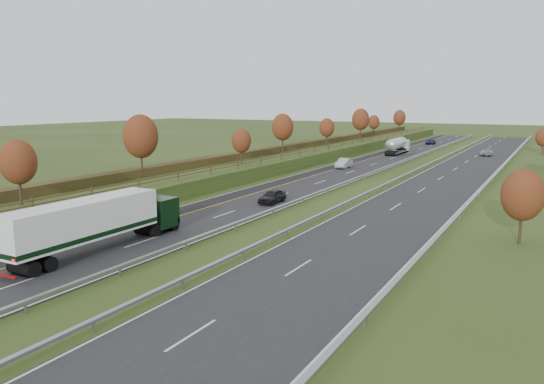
# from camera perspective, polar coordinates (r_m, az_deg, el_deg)

# --- Properties ---
(ground) EXTENTS (400.00, 400.00, 0.00)m
(ground) POSITION_cam_1_polar(r_m,az_deg,el_deg) (79.36, 11.99, 1.43)
(ground) COLOR #2D4117
(ground) RESTS_ON ground
(near_carriageway) EXTENTS (10.50, 200.00, 0.04)m
(near_carriageway) POSITION_cam_1_polar(r_m,az_deg,el_deg) (86.58, 7.87, 2.25)
(near_carriageway) COLOR black
(near_carriageway) RESTS_ON ground
(far_carriageway) EXTENTS (10.50, 200.00, 0.04)m
(far_carriageway) POSITION_cam_1_polar(r_m,az_deg,el_deg) (82.29, 18.67, 1.43)
(far_carriageway) COLOR black
(far_carriageway) RESTS_ON ground
(hard_shoulder) EXTENTS (3.00, 200.00, 0.04)m
(hard_shoulder) POSITION_cam_1_polar(r_m,az_deg,el_deg) (87.96, 5.58, 2.41)
(hard_shoulder) COLOR black
(hard_shoulder) RESTS_ON ground
(lane_markings) EXTENTS (26.75, 200.00, 0.01)m
(lane_markings) POSITION_cam_1_polar(r_m,az_deg,el_deg) (84.44, 11.90, 1.96)
(lane_markings) COLOR silver
(lane_markings) RESTS_ON near_carriageway
(embankment_left) EXTENTS (12.00, 200.00, 2.00)m
(embankment_left) POSITION_cam_1_polar(r_m,az_deg,el_deg) (91.82, 0.26, 3.38)
(embankment_left) COLOR #2D4117
(embankment_left) RESTS_ON ground
(hedge_left) EXTENTS (2.20, 180.00, 1.10)m
(hedge_left) POSITION_cam_1_polar(r_m,az_deg,el_deg) (92.62, -0.83, 4.40)
(hedge_left) COLOR #3A3817
(hedge_left) RESTS_ON embankment_left
(fence_left) EXTENTS (0.12, 189.06, 1.20)m
(fence_left) POSITION_cam_1_polar(r_m,az_deg,el_deg) (89.24, 2.69, 4.30)
(fence_left) COLOR #422B19
(fence_left) RESTS_ON embankment_left
(median_barrier_near) EXTENTS (0.32, 200.00, 0.71)m
(median_barrier_near) POSITION_cam_1_polar(r_m,az_deg,el_deg) (84.68, 11.49, 2.38)
(median_barrier_near) COLOR gray
(median_barrier_near) RESTS_ON ground
(median_barrier_far) EXTENTS (0.32, 200.00, 0.71)m
(median_barrier_far) POSITION_cam_1_polar(r_m,az_deg,el_deg) (83.35, 14.84, 2.13)
(median_barrier_far) COLOR gray
(median_barrier_far) RESTS_ON ground
(outer_barrier_far) EXTENTS (0.32, 200.00, 0.71)m
(outer_barrier_far) POSITION_cam_1_polar(r_m,az_deg,el_deg) (81.44, 22.71, 1.53)
(outer_barrier_far) COLOR gray
(outer_barrier_far) RESTS_ON ground
(trees_left) EXTENTS (6.64, 164.30, 7.66)m
(trees_left) POSITION_cam_1_polar(r_m,az_deg,el_deg) (88.25, -0.57, 6.62)
(trees_left) COLOR #2D2116
(trees_left) RESTS_ON embankment_left
(box_lorry) EXTENTS (2.58, 16.28, 4.06)m
(box_lorry) POSITION_cam_1_polar(r_m,az_deg,el_deg) (41.75, -18.46, -3.07)
(box_lorry) COLOR black
(box_lorry) RESTS_ON near_carriageway
(road_tanker) EXTENTS (2.40, 11.22, 3.46)m
(road_tanker) POSITION_cam_1_polar(r_m,az_deg,el_deg) (116.27, 13.36, 4.90)
(road_tanker) COLOR silver
(road_tanker) RESTS_ON near_carriageway
(car_dark_near) EXTENTS (1.87, 4.40, 1.48)m
(car_dark_near) POSITION_cam_1_polar(r_m,az_deg,el_deg) (58.81, 0.03, -0.46)
(car_dark_near) COLOR black
(car_dark_near) RESTS_ON near_carriageway
(car_silver_mid) EXTENTS (1.94, 5.02, 1.63)m
(car_silver_mid) POSITION_cam_1_polar(r_m,az_deg,el_deg) (90.38, 7.75, 3.10)
(car_silver_mid) COLOR #B2B3B7
(car_silver_mid) RESTS_ON near_carriageway
(car_small_far) EXTENTS (2.02, 4.60, 1.32)m
(car_small_far) POSITION_cam_1_polar(r_m,az_deg,el_deg) (144.37, 16.70, 5.20)
(car_small_far) COLOR #121B38
(car_small_far) RESTS_ON near_carriageway
(car_oncoming) EXTENTS (2.73, 5.24, 1.41)m
(car_oncoming) POSITION_cam_1_polar(r_m,az_deg,el_deg) (118.50, 22.09, 3.99)
(car_oncoming) COLOR #A5A6AA
(car_oncoming) RESTS_ON far_carriageway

